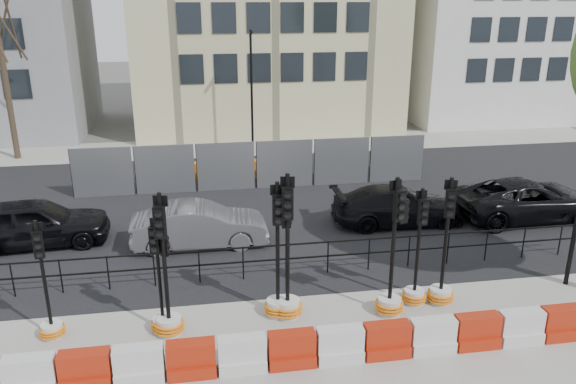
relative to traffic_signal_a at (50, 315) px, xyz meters
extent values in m
plane|color=#51514C|center=(5.81, 0.88, -0.60)|extent=(120.00, 120.00, 0.00)
cube|color=gray|center=(5.81, -2.12, -0.59)|extent=(40.00, 6.00, 0.02)
cube|color=black|center=(5.81, 7.88, -0.59)|extent=(40.00, 14.00, 0.03)
cube|color=gray|center=(5.81, 16.88, -0.59)|extent=(40.00, 4.00, 0.02)
cylinder|color=black|center=(-1.39, 2.08, -0.10)|extent=(0.04, 0.04, 1.00)
cylinder|color=black|center=(-0.19, 2.08, -0.10)|extent=(0.04, 0.04, 1.00)
cylinder|color=black|center=(1.01, 2.08, -0.10)|extent=(0.04, 0.04, 1.00)
cylinder|color=black|center=(2.21, 2.08, -0.10)|extent=(0.04, 0.04, 1.00)
cylinder|color=black|center=(3.41, 2.08, -0.10)|extent=(0.04, 0.04, 1.00)
cylinder|color=black|center=(4.61, 2.08, -0.10)|extent=(0.04, 0.04, 1.00)
cylinder|color=black|center=(5.81, 2.08, -0.10)|extent=(0.04, 0.04, 1.00)
cylinder|color=black|center=(7.01, 2.08, -0.10)|extent=(0.04, 0.04, 1.00)
cylinder|color=black|center=(8.21, 2.08, -0.10)|extent=(0.04, 0.04, 1.00)
cylinder|color=black|center=(9.41, 2.08, -0.10)|extent=(0.04, 0.04, 1.00)
cylinder|color=black|center=(10.61, 2.08, -0.10)|extent=(0.04, 0.04, 1.00)
cylinder|color=black|center=(11.81, 2.08, -0.10)|extent=(0.04, 0.04, 1.00)
cylinder|color=black|center=(13.01, 2.08, -0.10)|extent=(0.04, 0.04, 1.00)
cylinder|color=black|center=(14.21, 2.08, -0.10)|extent=(0.04, 0.04, 1.00)
cube|color=black|center=(5.81, 2.08, 0.38)|extent=(18.00, 0.04, 0.04)
cube|color=black|center=(5.81, 2.08, -0.05)|extent=(18.00, 0.04, 0.04)
cube|color=gray|center=(-0.19, 9.88, 0.40)|extent=(2.30, 0.05, 2.00)
cylinder|color=black|center=(-1.34, 9.88, 0.40)|extent=(0.05, 0.05, 2.00)
cube|color=gray|center=(2.21, 9.88, 0.40)|extent=(2.30, 0.05, 2.00)
cylinder|color=black|center=(1.06, 9.88, 0.40)|extent=(0.05, 0.05, 2.00)
cube|color=gray|center=(4.61, 9.88, 0.40)|extent=(2.30, 0.05, 2.00)
cylinder|color=black|center=(3.46, 9.88, 0.40)|extent=(0.05, 0.05, 2.00)
cube|color=gray|center=(7.01, 9.88, 0.40)|extent=(2.30, 0.05, 2.00)
cylinder|color=black|center=(5.86, 9.88, 0.40)|extent=(0.05, 0.05, 2.00)
cube|color=gray|center=(9.41, 9.88, 0.40)|extent=(2.30, 0.05, 2.00)
cylinder|color=black|center=(8.26, 9.88, 0.40)|extent=(0.05, 0.05, 2.00)
cube|color=gray|center=(11.81, 9.88, 0.40)|extent=(2.30, 0.05, 2.00)
cylinder|color=black|center=(10.66, 9.88, 0.40)|extent=(0.05, 0.05, 2.00)
cube|color=orange|center=(1.81, 11.38, -0.20)|extent=(1.00, 0.40, 0.80)
cube|color=orange|center=(3.81, 11.38, -0.20)|extent=(1.00, 0.40, 0.80)
cube|color=orange|center=(5.81, 11.38, -0.20)|extent=(1.00, 0.40, 0.80)
cube|color=orange|center=(7.81, 11.38, -0.20)|extent=(1.00, 0.40, 0.80)
cube|color=orange|center=(9.81, 11.38, -0.20)|extent=(1.00, 0.40, 0.80)
cube|color=orange|center=(11.81, 11.38, -0.20)|extent=(1.00, 0.40, 0.80)
cylinder|color=black|center=(6.31, 15.88, 2.40)|extent=(0.12, 0.12, 6.00)
cube|color=black|center=(6.31, 15.63, 5.30)|extent=(0.12, 0.50, 0.12)
cylinder|color=#473828|center=(-5.19, 16.38, 2.55)|extent=(0.28, 0.28, 6.30)
cube|color=silver|center=(0.03, -1.92, -0.05)|extent=(1.00, 0.35, 0.50)
cube|color=#B7240E|center=(1.08, -1.92, -0.45)|extent=(1.00, 0.50, 0.30)
cube|color=#B7240E|center=(1.08, -1.92, -0.05)|extent=(1.00, 0.35, 0.50)
cube|color=silver|center=(2.13, -1.92, -0.45)|extent=(1.00, 0.50, 0.30)
cube|color=silver|center=(2.13, -1.92, -0.05)|extent=(1.00, 0.35, 0.50)
cube|color=#B7240E|center=(3.18, -1.92, -0.45)|extent=(1.00, 0.50, 0.30)
cube|color=#B7240E|center=(3.18, -1.92, -0.05)|extent=(1.00, 0.35, 0.50)
cube|color=silver|center=(4.23, -1.92, -0.45)|extent=(1.00, 0.50, 0.30)
cube|color=silver|center=(4.23, -1.92, -0.05)|extent=(1.00, 0.35, 0.50)
cube|color=#B7240E|center=(5.28, -1.92, -0.45)|extent=(1.00, 0.50, 0.30)
cube|color=#B7240E|center=(5.28, -1.92, -0.05)|extent=(1.00, 0.35, 0.50)
cube|color=silver|center=(6.33, -1.92, -0.45)|extent=(1.00, 0.50, 0.30)
cube|color=silver|center=(6.33, -1.92, -0.05)|extent=(1.00, 0.35, 0.50)
cube|color=#B7240E|center=(7.38, -1.92, -0.45)|extent=(1.00, 0.50, 0.30)
cube|color=#B7240E|center=(7.38, -1.92, -0.05)|extent=(1.00, 0.35, 0.50)
cube|color=silver|center=(8.43, -1.92, -0.45)|extent=(1.00, 0.50, 0.30)
cube|color=silver|center=(8.43, -1.92, -0.05)|extent=(1.00, 0.35, 0.50)
cube|color=#B7240E|center=(9.48, -1.92, -0.45)|extent=(1.00, 0.50, 0.30)
cube|color=#B7240E|center=(9.48, -1.92, -0.05)|extent=(1.00, 0.35, 0.50)
cube|color=silver|center=(10.53, -1.92, -0.45)|extent=(1.00, 0.50, 0.30)
cube|color=silver|center=(10.53, -1.92, -0.05)|extent=(1.00, 0.35, 0.50)
cube|color=#B7240E|center=(11.58, -1.92, -0.45)|extent=(1.00, 0.50, 0.30)
cube|color=#B7240E|center=(11.58, -1.92, -0.05)|extent=(1.00, 0.35, 0.50)
cylinder|color=white|center=(0.00, 0.01, -0.43)|extent=(0.48, 0.48, 0.35)
torus|color=orange|center=(0.00, 0.01, -0.50)|extent=(0.57, 0.57, 0.04)
torus|color=orange|center=(0.00, 0.01, -0.43)|extent=(0.57, 0.57, 0.04)
torus|color=orange|center=(0.00, 0.01, -0.35)|extent=(0.57, 0.57, 0.04)
cylinder|color=black|center=(0.00, 0.01, 0.99)|extent=(0.08, 0.08, 2.65)
cube|color=black|center=(0.02, -0.09, 1.78)|extent=(0.23, 0.16, 0.62)
cylinder|color=black|center=(0.03, -0.16, 1.59)|extent=(0.14, 0.07, 0.13)
cylinder|color=black|center=(0.03, -0.16, 1.78)|extent=(0.14, 0.07, 0.13)
cylinder|color=black|center=(0.03, -0.16, 1.98)|extent=(0.14, 0.07, 0.13)
cube|color=black|center=(-0.01, 0.06, 2.13)|extent=(0.26, 0.08, 0.21)
cylinder|color=white|center=(2.52, -0.14, -0.42)|extent=(0.48, 0.48, 0.35)
torus|color=orange|center=(2.52, -0.14, -0.50)|extent=(0.57, 0.57, 0.04)
torus|color=orange|center=(2.52, -0.14, -0.42)|extent=(0.57, 0.57, 0.04)
torus|color=orange|center=(2.52, -0.14, -0.35)|extent=(0.57, 0.57, 0.04)
cylinder|color=black|center=(2.52, -0.14, 0.99)|extent=(0.08, 0.08, 2.65)
cube|color=black|center=(2.49, -0.25, 1.79)|extent=(0.24, 0.18, 0.62)
cylinder|color=black|center=(2.47, -0.31, 1.59)|extent=(0.14, 0.08, 0.13)
cylinder|color=black|center=(2.47, -0.31, 1.79)|extent=(0.14, 0.08, 0.13)
cylinder|color=black|center=(2.47, -0.31, 1.98)|extent=(0.14, 0.08, 0.13)
cube|color=black|center=(2.54, -0.09, 2.14)|extent=(0.26, 0.10, 0.21)
cube|color=black|center=(2.69, -0.19, 1.61)|extent=(0.20, 0.16, 0.49)
cylinder|color=white|center=(2.67, -0.28, -0.39)|extent=(0.57, 0.57, 0.42)
torus|color=orange|center=(2.67, -0.28, -0.47)|extent=(0.69, 0.69, 0.05)
torus|color=orange|center=(2.67, -0.28, -0.39)|extent=(0.69, 0.69, 0.05)
torus|color=orange|center=(2.67, -0.28, -0.30)|extent=(0.69, 0.69, 0.05)
cylinder|color=black|center=(2.67, -0.28, 1.31)|extent=(0.10, 0.10, 3.18)
cube|color=black|center=(2.65, -0.40, 2.26)|extent=(0.28, 0.19, 0.74)
cylinder|color=black|center=(2.63, -0.49, 2.03)|extent=(0.17, 0.08, 0.16)
cylinder|color=black|center=(2.63, -0.49, 2.26)|extent=(0.17, 0.08, 0.16)
cylinder|color=black|center=(2.63, -0.49, 2.49)|extent=(0.17, 0.08, 0.16)
cube|color=black|center=(2.68, -0.22, 2.68)|extent=(0.32, 0.09, 0.25)
cylinder|color=white|center=(5.29, 0.12, -0.39)|extent=(0.57, 0.57, 0.42)
torus|color=orange|center=(5.29, 0.12, -0.48)|extent=(0.68, 0.68, 0.05)
torus|color=orange|center=(5.29, 0.12, -0.39)|extent=(0.68, 0.68, 0.05)
torus|color=orange|center=(5.29, 0.12, -0.31)|extent=(0.68, 0.68, 0.05)
cylinder|color=black|center=(5.29, 0.12, 1.29)|extent=(0.09, 0.09, 3.16)
cube|color=black|center=(5.28, -0.01, 2.24)|extent=(0.26, 0.16, 0.74)
cylinder|color=black|center=(5.28, -0.09, 2.01)|extent=(0.16, 0.06, 0.16)
cylinder|color=black|center=(5.28, -0.09, 2.24)|extent=(0.16, 0.06, 0.16)
cylinder|color=black|center=(5.28, -0.09, 2.47)|extent=(0.16, 0.06, 0.16)
cube|color=black|center=(5.29, 0.18, 2.66)|extent=(0.32, 0.04, 0.25)
cube|color=black|center=(5.50, 0.11, 2.03)|extent=(0.22, 0.15, 0.58)
cylinder|color=white|center=(5.52, 0.03, -0.38)|extent=(0.60, 0.60, 0.45)
torus|color=orange|center=(5.52, 0.03, -0.47)|extent=(0.73, 0.73, 0.06)
torus|color=orange|center=(5.52, 0.03, -0.38)|extent=(0.73, 0.73, 0.06)
torus|color=orange|center=(5.52, 0.03, -0.29)|extent=(0.73, 0.73, 0.06)
cylinder|color=black|center=(5.52, 0.03, 1.41)|extent=(0.10, 0.10, 3.35)
cube|color=black|center=(5.50, -0.10, 2.41)|extent=(0.29, 0.19, 0.78)
cylinder|color=black|center=(5.48, -0.19, 2.17)|extent=(0.17, 0.08, 0.17)
cylinder|color=black|center=(5.48, -0.19, 2.41)|extent=(0.17, 0.08, 0.17)
cylinder|color=black|center=(5.48, -0.19, 2.66)|extent=(0.17, 0.08, 0.17)
cube|color=black|center=(5.53, 0.10, 2.86)|extent=(0.34, 0.08, 0.27)
cylinder|color=white|center=(8.03, -0.26, -0.39)|extent=(0.58, 0.58, 0.43)
torus|color=orange|center=(8.03, -0.26, -0.47)|extent=(0.70, 0.70, 0.05)
torus|color=orange|center=(8.03, -0.26, -0.39)|extent=(0.70, 0.70, 0.05)
torus|color=orange|center=(8.03, -0.26, -0.30)|extent=(0.70, 0.70, 0.05)
cylinder|color=black|center=(8.03, -0.26, 1.34)|extent=(0.10, 0.10, 3.24)
cube|color=black|center=(8.06, -0.38, 2.31)|extent=(0.29, 0.22, 0.76)
cylinder|color=black|center=(8.09, -0.47, 2.07)|extent=(0.17, 0.10, 0.16)
cylinder|color=black|center=(8.09, -0.47, 2.31)|extent=(0.17, 0.10, 0.16)
cylinder|color=black|center=(8.09, -0.47, 2.55)|extent=(0.17, 0.10, 0.16)
cube|color=black|center=(8.01, -0.20, 2.74)|extent=(0.32, 0.12, 0.26)
cube|color=black|center=(8.23, -0.20, 2.10)|extent=(0.25, 0.19, 0.59)
cylinder|color=white|center=(8.82, 0.12, -0.41)|extent=(0.51, 0.51, 0.38)
torus|color=orange|center=(8.82, 0.12, -0.49)|extent=(0.62, 0.62, 0.05)
torus|color=orange|center=(8.82, 0.12, -0.41)|extent=(0.62, 0.62, 0.05)
torus|color=orange|center=(8.82, 0.12, -0.34)|extent=(0.62, 0.62, 0.05)
cylinder|color=black|center=(8.82, 0.12, 1.10)|extent=(0.09, 0.09, 2.84)
cube|color=black|center=(8.83, 0.00, 1.96)|extent=(0.23, 0.14, 0.66)
cylinder|color=black|center=(8.83, -0.07, 1.75)|extent=(0.14, 0.05, 0.14)
cylinder|color=black|center=(8.83, -0.07, 1.96)|extent=(0.14, 0.05, 0.14)
cylinder|color=black|center=(8.83, -0.07, 2.16)|extent=(0.14, 0.05, 0.14)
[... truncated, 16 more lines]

